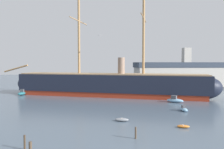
{
  "coord_description": "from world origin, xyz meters",
  "views": [
    {
      "loc": [
        -4.5,
        -23.9,
        10.63
      ],
      "look_at": [
        0.68,
        33.99,
        7.81
      ],
      "focal_mm": 36.67,
      "sensor_mm": 36.0,
      "label": 1
    }
  ],
  "objects_px": {
    "motorboat_far_left": "(22,93)",
    "sailboat_far_right": "(186,93)",
    "dinghy_foreground_right": "(183,126)",
    "motorboat_distant_centre": "(109,89)",
    "motorboat_mid_right": "(184,109)",
    "mooring_piling_right_pair": "(30,147)",
    "dinghy_near_centre": "(122,120)",
    "mooring_piling_left_pair": "(25,142)",
    "seagull_in_flight": "(100,35)",
    "motorboat_alongside_stern": "(175,100)",
    "dockside_warehouse_right": "(185,75)",
    "mooring_piling_nearest": "(136,133)",
    "tall_ship": "(110,84)"
  },
  "relations": [
    {
      "from": "motorboat_mid_right",
      "to": "mooring_piling_left_pair",
      "type": "distance_m",
      "value": 35.22
    },
    {
      "from": "dinghy_near_centre",
      "to": "mooring_piling_nearest",
      "type": "bearing_deg",
      "value": -86.18
    },
    {
      "from": "dinghy_foreground_right",
      "to": "dinghy_near_centre",
      "type": "xyz_separation_m",
      "value": [
        -9.55,
        5.13,
        0.06
      ]
    },
    {
      "from": "dinghy_near_centre",
      "to": "sailboat_far_right",
      "type": "distance_m",
      "value": 42.87
    },
    {
      "from": "motorboat_distant_centre",
      "to": "motorboat_far_left",
      "type": "bearing_deg",
      "value": -163.17
    },
    {
      "from": "dinghy_near_centre",
      "to": "mooring_piling_right_pair",
      "type": "distance_m",
      "value": 18.74
    },
    {
      "from": "tall_ship",
      "to": "motorboat_far_left",
      "type": "xyz_separation_m",
      "value": [
        -29.3,
        5.08,
        -3.12
      ]
    },
    {
      "from": "motorboat_far_left",
      "to": "seagull_in_flight",
      "type": "bearing_deg",
      "value": -43.31
    },
    {
      "from": "sailboat_far_right",
      "to": "dinghy_near_centre",
      "type": "bearing_deg",
      "value": -128.23
    },
    {
      "from": "motorboat_distant_centre",
      "to": "mooring_piling_nearest",
      "type": "height_order",
      "value": "mooring_piling_nearest"
    },
    {
      "from": "dinghy_near_centre",
      "to": "tall_ship",
      "type": "bearing_deg",
      "value": 89.12
    },
    {
      "from": "mooring_piling_nearest",
      "to": "tall_ship",
      "type": "bearing_deg",
      "value": 90.21
    },
    {
      "from": "dinghy_near_centre",
      "to": "motorboat_distant_centre",
      "type": "distance_m",
      "value": 46.88
    },
    {
      "from": "sailboat_far_right",
      "to": "motorboat_alongside_stern",
      "type": "bearing_deg",
      "value": -122.47
    },
    {
      "from": "dinghy_foreground_right",
      "to": "dinghy_near_centre",
      "type": "bearing_deg",
      "value": 151.78
    },
    {
      "from": "dockside_warehouse_right",
      "to": "mooring_piling_right_pair",
      "type": "bearing_deg",
      "value": -124.67
    },
    {
      "from": "dinghy_foreground_right",
      "to": "motorboat_alongside_stern",
      "type": "height_order",
      "value": "motorboat_alongside_stern"
    },
    {
      "from": "dinghy_near_centre",
      "to": "motorboat_mid_right",
      "type": "height_order",
      "value": "motorboat_mid_right"
    },
    {
      "from": "dinghy_foreground_right",
      "to": "motorboat_distant_centre",
      "type": "relative_size",
      "value": 0.55
    },
    {
      "from": "motorboat_mid_right",
      "to": "dockside_warehouse_right",
      "type": "xyz_separation_m",
      "value": [
        20.65,
        48.8,
        5.11
      ]
    },
    {
      "from": "motorboat_alongside_stern",
      "to": "sailboat_far_right",
      "type": "relative_size",
      "value": 0.75
    },
    {
      "from": "dinghy_foreground_right",
      "to": "sailboat_far_right",
      "type": "height_order",
      "value": "sailboat_far_right"
    },
    {
      "from": "tall_ship",
      "to": "mooring_piling_left_pair",
      "type": "relative_size",
      "value": 39.49
    },
    {
      "from": "motorboat_far_left",
      "to": "mooring_piling_right_pair",
      "type": "distance_m",
      "value": 53.9
    },
    {
      "from": "motorboat_alongside_stern",
      "to": "motorboat_mid_right",
      "type": "bearing_deg",
      "value": -100.45
    },
    {
      "from": "sailboat_far_right",
      "to": "mooring_piling_right_pair",
      "type": "distance_m",
      "value": 61.55
    },
    {
      "from": "motorboat_far_left",
      "to": "sailboat_far_right",
      "type": "relative_size",
      "value": 0.79
    },
    {
      "from": "seagull_in_flight",
      "to": "mooring_piling_left_pair",
      "type": "bearing_deg",
      "value": -111.42
    },
    {
      "from": "motorboat_mid_right",
      "to": "dockside_warehouse_right",
      "type": "height_order",
      "value": "dockside_warehouse_right"
    },
    {
      "from": "mooring_piling_right_pair",
      "to": "seagull_in_flight",
      "type": "relative_size",
      "value": 1.2
    },
    {
      "from": "dinghy_near_centre",
      "to": "mooring_piling_right_pair",
      "type": "height_order",
      "value": "mooring_piling_right_pair"
    },
    {
      "from": "dinghy_foreground_right",
      "to": "mooring_piling_nearest",
      "type": "bearing_deg",
      "value": -152.07
    },
    {
      "from": "tall_ship",
      "to": "dinghy_foreground_right",
      "type": "bearing_deg",
      "value": -76.56
    },
    {
      "from": "dinghy_near_centre",
      "to": "mooring_piling_right_pair",
      "type": "xyz_separation_m",
      "value": [
        -12.83,
        -13.65,
        0.35
      ]
    },
    {
      "from": "tall_ship",
      "to": "mooring_piling_nearest",
      "type": "bearing_deg",
      "value": -89.79
    },
    {
      "from": "dinghy_near_centre",
      "to": "mooring_piling_left_pair",
      "type": "relative_size",
      "value": 1.48
    },
    {
      "from": "mooring_piling_left_pair",
      "to": "seagull_in_flight",
      "type": "bearing_deg",
      "value": 68.58
    },
    {
      "from": "mooring_piling_left_pair",
      "to": "mooring_piling_right_pair",
      "type": "height_order",
      "value": "mooring_piling_left_pair"
    },
    {
      "from": "dinghy_near_centre",
      "to": "sailboat_far_right",
      "type": "relative_size",
      "value": 0.42
    },
    {
      "from": "dinghy_near_centre",
      "to": "mooring_piling_left_pair",
      "type": "bearing_deg",
      "value": -137.49
    },
    {
      "from": "tall_ship",
      "to": "mooring_piling_right_pair",
      "type": "distance_m",
      "value": 48.39
    },
    {
      "from": "mooring_piling_right_pair",
      "to": "tall_ship",
      "type": "bearing_deg",
      "value": 73.97
    },
    {
      "from": "dinghy_near_centre",
      "to": "mooring_piling_nearest",
      "type": "distance_m",
      "value": 9.88
    },
    {
      "from": "motorboat_far_left",
      "to": "mooring_piling_nearest",
      "type": "relative_size",
      "value": 3.02
    },
    {
      "from": "motorboat_far_left",
      "to": "tall_ship",
      "type": "bearing_deg",
      "value": -9.84
    },
    {
      "from": "motorboat_mid_right",
      "to": "sailboat_far_right",
      "type": "relative_size",
      "value": 0.49
    },
    {
      "from": "motorboat_far_left",
      "to": "sailboat_far_right",
      "type": "xyz_separation_m",
      "value": [
        55.32,
        -4.16,
        -0.16
      ]
    },
    {
      "from": "motorboat_mid_right",
      "to": "motorboat_distant_centre",
      "type": "distance_m",
      "value": 41.61
    },
    {
      "from": "motorboat_mid_right",
      "to": "sailboat_far_right",
      "type": "bearing_deg",
      "value": 66.11
    },
    {
      "from": "motorboat_distant_centre",
      "to": "mooring_piling_nearest",
      "type": "xyz_separation_m",
      "value": [
        -0.41,
        -56.71,
        0.28
      ]
    }
  ]
}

